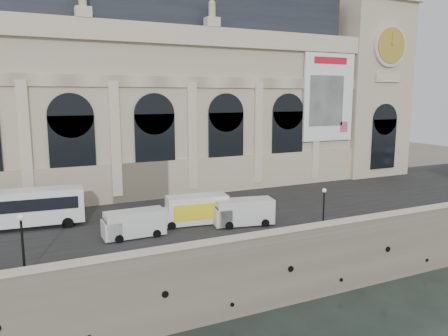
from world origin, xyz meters
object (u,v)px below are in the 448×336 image
Objects in this scene: van_b at (241,212)px; lamp_left at (23,246)px; van_c at (131,224)px; box_truck at (193,210)px; bus_left at (13,208)px; lamp_right at (324,209)px.

van_b is 1.36× the size of lamp_left.
van_c is 7.00m from box_truck.
bus_left reaches higher than van_c.
van_b is 1.12× the size of van_c.
van_b is 8.38m from lamp_right.
van_b is at bearing -5.02° from van_c.
lamp_right reaches higher than van_c.
bus_left is at bearing 158.11° from van_b.
van_b is at bearing 147.24° from lamp_right.
bus_left is 2.34× the size of van_c.
van_c is 1.40× the size of lamp_right.
lamp_right is (28.16, -13.01, -0.15)m from bus_left.
van_b is 20.99m from lamp_left.
van_c is 0.74× the size of box_truck.
van_b is 11.19m from van_c.
van_b is (21.13, -8.49, -0.81)m from bus_left.
box_truck is 1.88× the size of lamp_right.
van_b is at bearing 12.36° from lamp_left.
lamp_left reaches higher than lamp_right.
lamp_left is at bearing -87.12° from bus_left.
bus_left is at bearing 155.20° from lamp_right.
lamp_right reaches higher than van_b.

